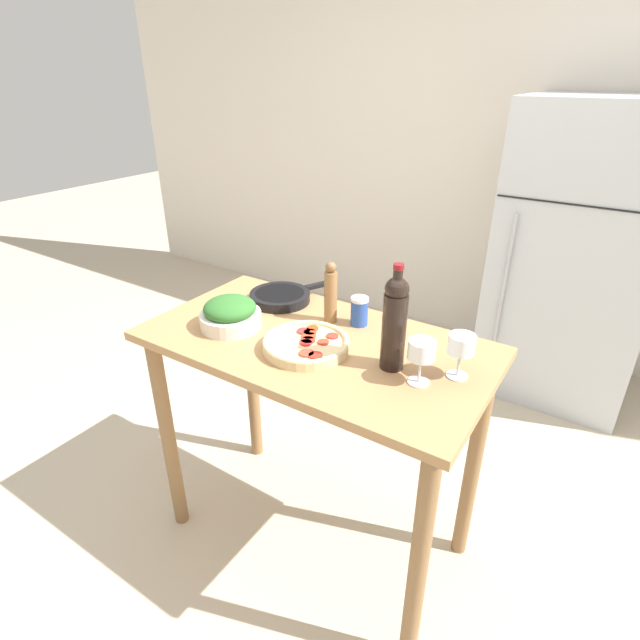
{
  "coord_description": "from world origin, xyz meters",
  "views": [
    {
      "loc": [
        0.81,
        -1.21,
        1.73
      ],
      "look_at": [
        0.0,
        0.03,
        0.98
      ],
      "focal_mm": 28.0,
      "sensor_mm": 36.0,
      "label": 1
    }
  ],
  "objects": [
    {
      "name": "ground_plane",
      "position": [
        0.0,
        0.0,
        0.0
      ],
      "size": [
        14.0,
        14.0,
        0.0
      ],
      "primitive_type": "plane",
      "color": "#BCAD93"
    },
    {
      "name": "homemade_pizza",
      "position": [
        0.01,
        -0.07,
        0.94
      ],
      "size": [
        0.28,
        0.28,
        0.04
      ],
      "color": "#DBC189",
      "rests_on": "prep_counter"
    },
    {
      "name": "pepper_mill",
      "position": [
        -0.03,
        0.14,
        1.03
      ],
      "size": [
        0.05,
        0.05,
        0.22
      ],
      "color": "olive",
      "rests_on": "prep_counter"
    },
    {
      "name": "wine_bottle",
      "position": [
        0.29,
        -0.01,
        1.07
      ],
      "size": [
        0.07,
        0.07,
        0.33
      ],
      "color": "black",
      "rests_on": "prep_counter"
    },
    {
      "name": "wall_back",
      "position": [
        0.0,
        2.11,
        1.3
      ],
      "size": [
        6.4,
        0.06,
        2.6
      ],
      "color": "silver",
      "rests_on": "ground_plane"
    },
    {
      "name": "prep_counter",
      "position": [
        0.0,
        0.0,
        0.75
      ],
      "size": [
        1.16,
        0.62,
        0.92
      ],
      "color": "#A87A4C",
      "rests_on": "ground_plane"
    },
    {
      "name": "wine_glass_far",
      "position": [
        0.47,
        0.04,
        1.02
      ],
      "size": [
        0.08,
        0.08,
        0.14
      ],
      "color": "silver",
      "rests_on": "prep_counter"
    },
    {
      "name": "wine_glass_near",
      "position": [
        0.39,
        -0.05,
        1.02
      ],
      "size": [
        0.08,
        0.08,
        0.14
      ],
      "color": "silver",
      "rests_on": "prep_counter"
    },
    {
      "name": "salad_bowl",
      "position": [
        -0.3,
        -0.08,
        0.97
      ],
      "size": [
        0.21,
        0.21,
        0.11
      ],
      "color": "silver",
      "rests_on": "prep_counter"
    },
    {
      "name": "refrigerator",
      "position": [
        0.57,
        1.71,
        0.81
      ],
      "size": [
        0.79,
        0.72,
        1.61
      ],
      "color": "#B7BCC1",
      "rests_on": "ground_plane"
    },
    {
      "name": "cast_iron_skillet",
      "position": [
        -0.28,
        0.18,
        0.94
      ],
      "size": [
        0.24,
        0.35,
        0.04
      ],
      "color": "black",
      "rests_on": "prep_counter"
    },
    {
      "name": "salt_canister",
      "position": [
        0.07,
        0.18,
        0.97
      ],
      "size": [
        0.06,
        0.06,
        0.1
      ],
      "color": "#284CA3",
      "rests_on": "prep_counter"
    }
  ]
}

